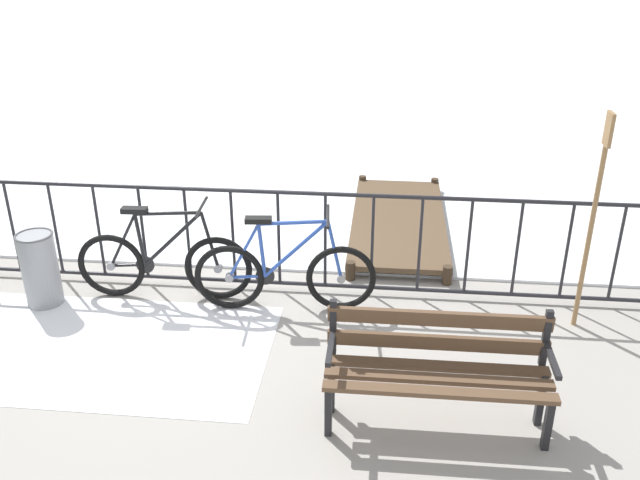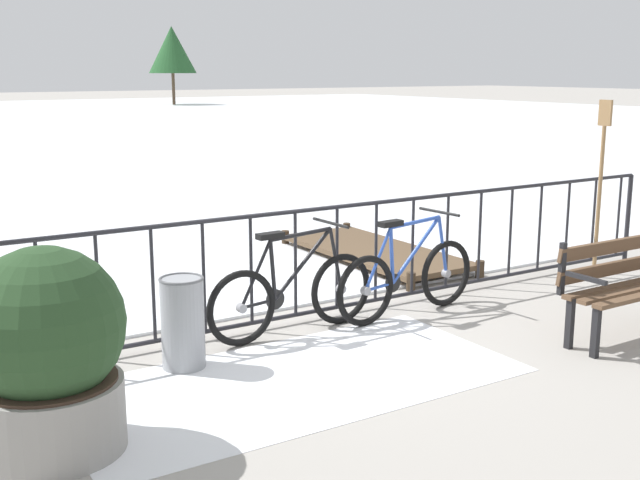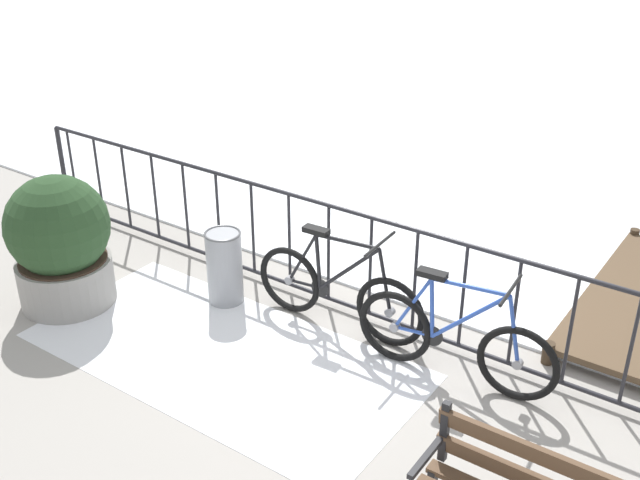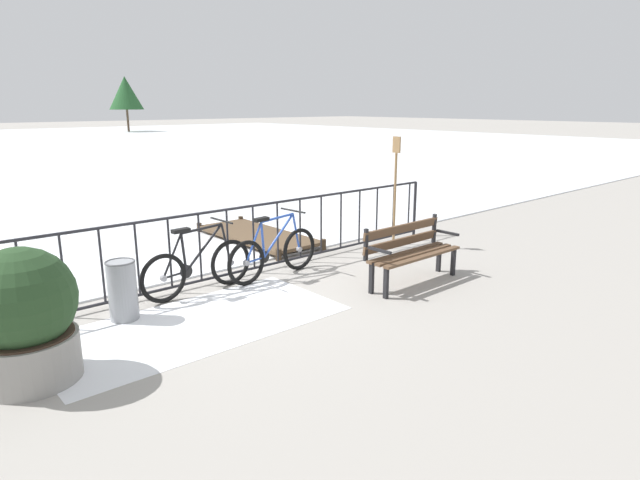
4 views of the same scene
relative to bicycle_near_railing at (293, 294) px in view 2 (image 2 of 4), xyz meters
The scene contains 11 objects.
ground_plane 0.60m from the bicycle_near_railing, 32.25° to the left, with size 160.00×160.00×0.00m, color #9E9991.
snow_patch 1.16m from the bicycle_near_railing, 120.56° to the right, with size 3.46×1.69×0.01m, color white.
railing_fence 0.52m from the bicycle_near_railing, 32.25° to the left, with size 9.06×0.06×1.07m.
bicycle_near_railing is the anchor object (origin of this frame).
bicycle_second 1.20m from the bicycle_near_railing, ahead, with size 1.71×0.52×0.97m.
park_bench 2.99m from the bicycle_near_railing, 32.20° to the right, with size 1.60×0.49×0.89m.
planter_with_shrub 2.64m from the bicycle_near_railing, 154.87° to the right, with size 0.96×0.96×1.29m.
trash_bin 1.16m from the bicycle_near_railing, 168.37° to the right, with size 0.35×0.35×0.73m.
oar_upright 3.96m from the bicycle_near_railing, ahead, with size 0.04×0.16×1.98m.
wooden_dock 2.96m from the bicycle_near_railing, 39.70° to the left, with size 1.10×2.76×0.20m.
tree_east_mid 47.74m from the bicycle_near_railing, 68.93° to the left, with size 3.08×3.08×5.03m.
Camera 2 is at (-3.85, -6.12, 2.30)m, focal length 45.06 mm.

